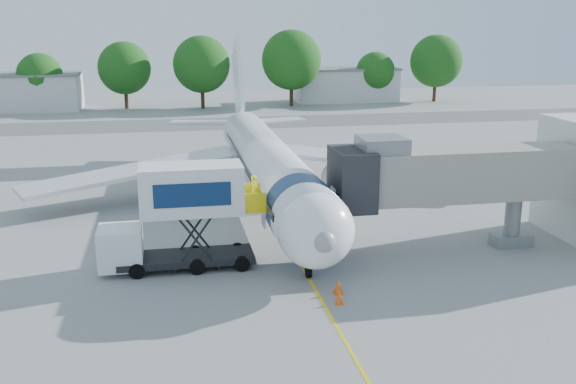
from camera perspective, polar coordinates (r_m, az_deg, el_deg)
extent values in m
plane|color=gray|center=(41.47, -1.02, -2.65)|extent=(160.00, 160.00, 0.00)
cube|color=yellow|center=(41.46, -1.02, -2.64)|extent=(0.15, 70.00, 0.01)
cube|color=#59595B|center=(82.20, -6.00, 6.09)|extent=(120.00, 10.00, 0.01)
cylinder|color=white|center=(43.54, -1.70, 2.30)|extent=(3.70, 28.00, 3.70)
sphere|color=white|center=(30.28, 2.49, -3.40)|extent=(3.70, 3.70, 3.70)
sphere|color=gray|center=(28.86, 3.19, -4.35)|extent=(1.10, 1.10, 1.10)
cone|color=white|center=(60.10, -4.27, 5.77)|extent=(3.70, 6.00, 3.70)
cube|color=white|center=(60.57, -4.46, 9.84)|extent=(0.35, 7.26, 8.29)
cube|color=silver|center=(49.16, 8.08, 2.78)|extent=(16.17, 9.32, 1.42)
cube|color=silver|center=(46.66, -13.37, 1.87)|extent=(16.17, 9.32, 1.42)
cylinder|color=#999BA0|center=(46.51, 4.73, 0.92)|extent=(2.10, 3.60, 2.10)
cylinder|color=#999BA0|center=(44.91, -8.94, 0.28)|extent=(2.10, 3.60, 2.10)
cube|color=black|center=(29.86, 2.63, -2.76)|extent=(2.60, 1.39, 0.81)
cylinder|color=#0B234D|center=(33.07, 1.31, -1.80)|extent=(3.73, 2.00, 3.73)
cylinder|color=silver|center=(32.42, 1.84, -6.36)|extent=(0.16, 0.16, 1.50)
cylinder|color=black|center=(32.58, 1.83, -7.07)|extent=(0.25, 0.64, 0.64)
cylinder|color=black|center=(47.47, 0.85, 0.20)|extent=(0.35, 0.90, 0.90)
cylinder|color=black|center=(46.74, -5.41, -0.11)|extent=(0.35, 0.90, 0.90)
cube|color=gray|center=(36.50, 14.95, 1.57)|extent=(13.60, 2.60, 2.80)
cube|color=black|center=(34.34, 5.71, 1.18)|extent=(2.00, 3.20, 3.20)
cube|color=slate|center=(34.44, 8.35, 4.20)|extent=(2.40, 2.40, 0.80)
cylinder|color=slate|center=(38.85, 19.33, -2.41)|extent=(0.90, 0.90, 3.00)
cube|color=slate|center=(39.19, 19.19, -4.02)|extent=(2.20, 1.20, 0.70)
cylinder|color=black|center=(38.76, 18.03, -4.13)|extent=(0.30, 0.70, 0.70)
cylinder|color=black|center=(39.64, 20.32, -3.91)|extent=(0.30, 0.70, 0.70)
cube|color=black|center=(34.14, -9.02, -5.78)|extent=(7.00, 2.30, 0.35)
cube|color=white|center=(33.97, -14.66, -4.77)|extent=(2.20, 2.20, 2.10)
cube|color=black|center=(33.82, -14.71, -4.05)|extent=(1.90, 2.10, 0.70)
cube|color=white|center=(33.04, -8.59, 0.27)|extent=(5.20, 2.40, 2.50)
cube|color=#0B234D|center=(31.86, -8.50, -0.28)|extent=(3.80, 0.04, 1.20)
cube|color=silver|center=(33.60, -3.14, -1.46)|extent=(1.10, 2.20, 0.10)
cube|color=yellow|center=(32.45, -2.90, -1.04)|extent=(1.10, 0.06, 1.10)
cube|color=yellow|center=(34.46, -3.38, -0.10)|extent=(1.10, 0.06, 1.10)
cylinder|color=black|center=(33.39, -4.11, -6.39)|extent=(0.80, 0.25, 0.80)
cylinder|color=black|center=(35.34, -4.52, -5.17)|extent=(0.80, 0.25, 0.80)
cylinder|color=black|center=(33.26, -13.28, -6.86)|extent=(0.80, 0.25, 0.80)
cylinder|color=black|center=(35.22, -13.16, -5.60)|extent=(0.80, 0.25, 0.80)
imported|color=#D1DF17|center=(33.37, -3.00, 0.07)|extent=(0.56, 0.72, 1.75)
cube|color=white|center=(25.64, 8.49, -12.82)|extent=(3.54, 2.36, 1.30)
cube|color=#0B234D|center=(25.45, 8.53, -11.98)|extent=(2.17, 1.96, 0.33)
cylinder|color=black|center=(24.70, 6.64, -14.75)|extent=(0.69, 0.37, 0.65)
cylinder|color=black|center=(25.69, 5.14, -13.47)|extent=(0.69, 0.37, 0.65)
cylinder|color=black|center=(25.98, 11.74, -13.40)|extent=(0.69, 0.37, 0.65)
cylinder|color=black|center=(26.91, 10.12, -12.26)|extent=(0.69, 0.37, 0.65)
cone|color=#FF560D|center=(30.77, 4.49, -8.38)|extent=(0.46, 0.46, 0.74)
cube|color=#FF560D|center=(30.91, 4.48, -8.97)|extent=(0.42, 0.42, 0.04)
cone|color=#FF560D|center=(29.76, 4.58, -9.34)|extent=(0.39, 0.39, 0.62)
cube|color=#FF560D|center=(29.88, 4.56, -9.85)|extent=(0.35, 0.35, 0.04)
cube|color=silver|center=(101.75, -23.03, 8.10)|extent=(18.00, 8.00, 5.00)
cube|color=slate|center=(101.52, -23.18, 9.58)|extent=(18.40, 8.40, 0.30)
cube|color=silver|center=(105.43, 5.15, 9.41)|extent=(16.00, 7.00, 5.00)
cube|color=slate|center=(105.21, 5.19, 10.85)|extent=(16.40, 7.40, 0.30)
cylinder|color=#382314|center=(100.16, -21.01, 7.60)|extent=(0.56, 0.56, 2.90)
sphere|color=#175115|center=(99.83, -21.20, 9.61)|extent=(6.44, 6.44, 6.44)
cylinder|color=#382314|center=(98.67, -14.19, 8.19)|extent=(0.56, 0.56, 3.45)
sphere|color=#175115|center=(98.30, -14.34, 10.63)|extent=(7.66, 7.66, 7.66)
cylinder|color=#382314|center=(96.78, -7.60, 8.48)|extent=(0.56, 0.56, 3.74)
sphere|color=#175115|center=(96.39, -7.69, 11.18)|extent=(8.31, 8.31, 8.31)
cylinder|color=#382314|center=(98.55, 0.30, 8.80)|extent=(0.56, 0.56, 4.02)
sphere|color=#175115|center=(98.14, 0.30, 11.66)|extent=(8.94, 8.94, 8.94)
cylinder|color=#382314|center=(105.14, 7.71, 8.72)|extent=(0.56, 0.56, 2.79)
sphere|color=#175115|center=(104.84, 7.77, 10.57)|extent=(6.19, 6.19, 6.19)
cylinder|color=#382314|center=(107.19, 12.89, 8.85)|extent=(0.56, 0.56, 3.72)
sphere|color=#175115|center=(106.83, 13.04, 11.27)|extent=(8.28, 8.28, 8.28)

